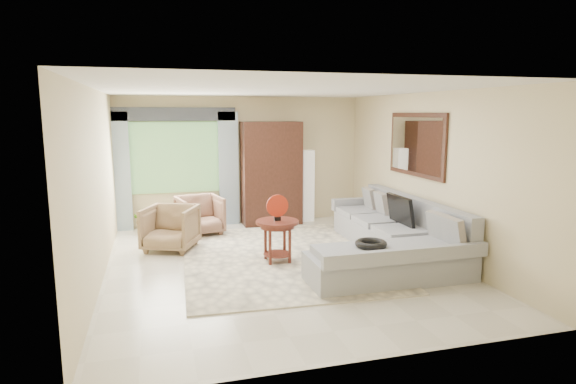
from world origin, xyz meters
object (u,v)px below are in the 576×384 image
object	(u,v)px
armchair_right	(200,215)
potted_plant	(146,219)
armchair_left	(170,228)
floor_lamp	(307,186)
armoire	(271,173)
coffee_table	(277,240)
sectional_sofa	(391,241)
tv_screen	(400,210)

from	to	relation	value
armchair_right	potted_plant	xyz separation A→B (m)	(-0.99, 0.39, -0.11)
armchair_left	floor_lamp	bearing A→B (deg)	51.37
armchair_right	armoire	bearing A→B (deg)	6.99
armchair_left	armchair_right	distance (m)	1.09
armchair_left	armchair_right	size ratio (longest dim) A/B	1.02
armchair_left	potted_plant	size ratio (longest dim) A/B	1.60
coffee_table	armchair_right	bearing A→B (deg)	115.34
sectional_sofa	tv_screen	size ratio (longest dim) A/B	4.68
sectional_sofa	armoire	size ratio (longest dim) A/B	1.65
tv_screen	floor_lamp	xyz separation A→B (m)	(-0.70, 2.74, 0.03)
armchair_right	coffee_table	bearing A→B (deg)	-76.60
coffee_table	potted_plant	distance (m)	3.17
tv_screen	coffee_table	world-z (taller)	tv_screen
armchair_left	sectional_sofa	bearing A→B (deg)	0.21
armchair_left	floor_lamp	xyz separation A→B (m)	(2.89, 1.51, 0.38)
sectional_sofa	armchair_right	world-z (taller)	sectional_sofa
sectional_sofa	floor_lamp	distance (m)	3.03
tv_screen	floor_lamp	size ratio (longest dim) A/B	0.49
potted_plant	tv_screen	bearing A→B (deg)	-32.45
armchair_left	armoire	xyz separation A→B (m)	(2.09, 1.45, 0.68)
sectional_sofa	potted_plant	distance (m)	4.65
tv_screen	armchair_left	bearing A→B (deg)	161.16
tv_screen	potted_plant	xyz separation A→B (m)	(-4.01, 2.55, -0.46)
armchair_left	armoire	distance (m)	2.63
armchair_left	potted_plant	distance (m)	1.39
coffee_table	potted_plant	world-z (taller)	coffee_table
sectional_sofa	floor_lamp	bearing A→B (deg)	98.33
coffee_table	floor_lamp	distance (m)	3.00
sectional_sofa	armchair_left	xyz separation A→B (m)	(-3.32, 1.44, 0.09)
coffee_table	potted_plant	xyz separation A→B (m)	(-1.98, 2.47, -0.09)
armchair_right	potted_plant	distance (m)	1.07
tv_screen	armchair_right	size ratio (longest dim) A/B	0.92
tv_screen	coffee_table	size ratio (longest dim) A/B	1.13
sectional_sofa	tv_screen	bearing A→B (deg)	39.33
armoire	floor_lamp	xyz separation A→B (m)	(0.80, 0.06, -0.30)
armchair_left	armchair_right	world-z (taller)	armchair_left
potted_plant	floor_lamp	distance (m)	3.35
tv_screen	armoire	bearing A→B (deg)	119.25
armchair_right	armoire	size ratio (longest dim) A/B	0.38
sectional_sofa	potted_plant	size ratio (longest dim) A/B	6.73
sectional_sofa	potted_plant	world-z (taller)	sectional_sofa
sectional_sofa	armchair_left	size ratio (longest dim) A/B	4.21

